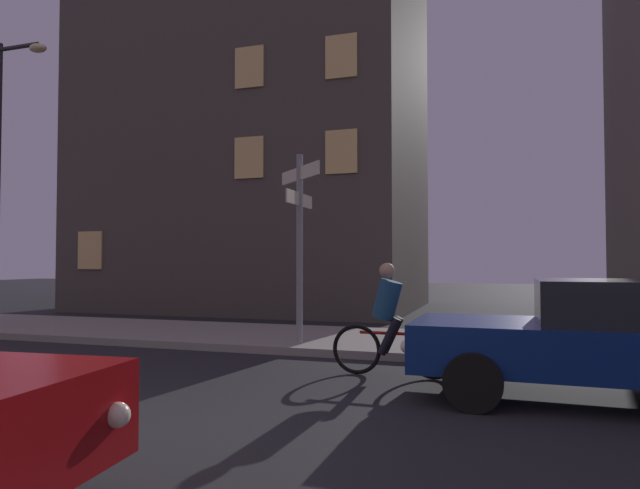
# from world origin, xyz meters

# --- Properties ---
(ground_plane) EXTENTS (80.00, 80.00, 0.00)m
(ground_plane) POSITION_xyz_m (0.00, 0.00, 0.00)
(ground_plane) COLOR #232326
(sidewalk_kerb) EXTENTS (40.00, 3.34, 0.14)m
(sidewalk_kerb) POSITION_xyz_m (0.00, 6.69, 0.07)
(sidewalk_kerb) COLOR gray
(sidewalk_kerb) RESTS_ON ground_plane
(signpost) EXTENTS (1.13, 1.33, 3.46)m
(signpost) POSITION_xyz_m (0.12, 5.51, 2.21)
(signpost) COLOR gray
(signpost) RESTS_ON sidewalk_kerb
(street_lamp) EXTENTS (1.46, 0.28, 6.69)m
(street_lamp) POSITION_xyz_m (-7.53, 6.05, 4.03)
(street_lamp) COLOR #2D2D30
(street_lamp) RESTS_ON sidewalk_kerb
(car_near_left) EXTENTS (4.49, 1.94, 1.42)m
(car_near_left) POSITION_xyz_m (4.84, 3.08, 0.76)
(car_near_left) COLOR navy
(car_near_left) RESTS_ON ground_plane
(cyclist) EXTENTS (1.82, 0.33, 1.61)m
(cyclist) POSITION_xyz_m (2.11, 3.83, 0.75)
(cyclist) COLOR black
(cyclist) RESTS_ON ground_plane
(building_left_block) EXTENTS (11.05, 7.97, 13.55)m
(building_left_block) POSITION_xyz_m (-4.62, 14.44, 6.77)
(building_left_block) COLOR #4C443D
(building_left_block) RESTS_ON ground_plane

